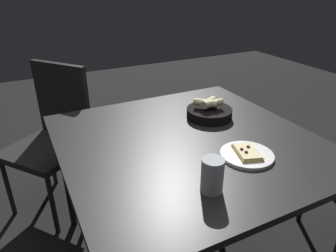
% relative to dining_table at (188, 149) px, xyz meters
% --- Properties ---
extents(dining_table, '(1.16, 1.17, 0.75)m').
position_rel_dining_table_xyz_m(dining_table, '(0.00, 0.00, 0.00)').
color(dining_table, black).
rests_on(dining_table, ground).
extents(pizza_plate, '(0.23, 0.23, 0.04)m').
position_rel_dining_table_xyz_m(pizza_plate, '(0.14, -0.24, 0.06)').
color(pizza_plate, white).
rests_on(pizza_plate, dining_table).
extents(bread_basket, '(0.25, 0.25, 0.11)m').
position_rel_dining_table_xyz_m(bread_basket, '(0.23, 0.17, 0.09)').
color(bread_basket, black).
rests_on(bread_basket, dining_table).
extents(beer_glass, '(0.08, 0.08, 0.13)m').
position_rel_dining_table_xyz_m(beer_glass, '(-0.12, -0.37, 0.11)').
color(beer_glass, silver).
rests_on(beer_glass, dining_table).
extents(chair_far, '(0.62, 0.62, 0.96)m').
position_rel_dining_table_xyz_m(chair_far, '(-0.52, 0.82, -0.15)').
color(chair_far, black).
rests_on(chair_far, ground).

